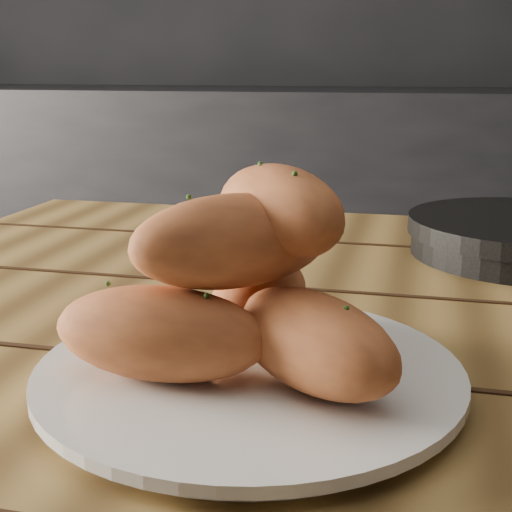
% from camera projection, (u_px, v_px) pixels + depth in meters
% --- Properties ---
extents(counter, '(2.80, 0.60, 0.90)m').
position_uv_depth(counter, '(260.00, 232.00, 2.28)').
color(counter, black).
rests_on(counter, ground).
extents(plate, '(0.29, 0.29, 0.02)m').
position_uv_depth(plate, '(249.00, 376.00, 0.49)').
color(plate, white).
rests_on(plate, table).
extents(bread_rolls, '(0.24, 0.21, 0.13)m').
position_uv_depth(bread_rolls, '(248.00, 285.00, 0.47)').
color(bread_rolls, '#CC6C38').
rests_on(bread_rolls, plate).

